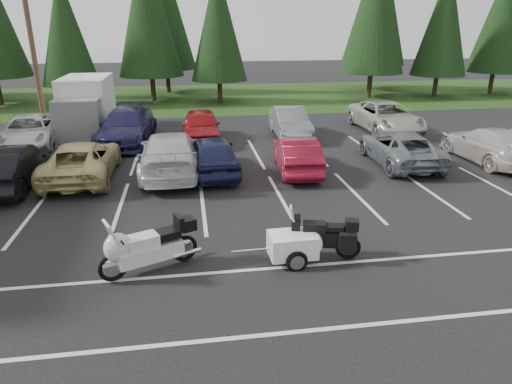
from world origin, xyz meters
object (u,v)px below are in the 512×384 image
Objects in this scene: car_near_3 at (170,153)px; touring_motorcycle at (149,242)px; car_far_4 at (386,117)px; adventure_motorcycle at (320,233)px; car_near_6 at (400,148)px; car_far_2 at (201,126)px; car_far_0 at (30,131)px; car_far_1 at (127,126)px; box_truck at (84,106)px; cargo_trailer at (292,248)px; utility_pole at (32,44)px; car_far_3 at (290,123)px; car_near_7 at (489,145)px; car_near_4 at (212,155)px; car_near_5 at (297,155)px; car_near_1 at (9,166)px; car_near_2 at (82,160)px.

car_near_3 is 2.07× the size of touring_motorcycle.
adventure_motorcycle is (-7.69, -13.53, -0.09)m from car_far_4.
car_far_2 is at bearing -30.19° from car_near_6.
car_near_3 is at bearing -43.52° from car_far_0.
car_far_4 is at bearing 7.82° from car_far_1.
box_truck is 17.63m from cargo_trailer.
car_near_6 is 13.07m from car_far_1.
adventure_motorcycle is at bearing -54.94° from utility_pole.
car_near_6 is 1.84× the size of touring_motorcycle.
car_near_7 is at bearing -36.01° from car_far_3.
car_near_3 is at bearing -2.31° from car_near_7.
car_near_7 is at bearing -23.61° from car_far_2.
car_far_2 is 10.21m from car_far_4.
car_far_3 is 14.52m from touring_motorcycle.
car_near_3 is 1.10× the size of car_far_0.
utility_pole is 3.85m from box_truck.
box_truck is 0.98× the size of car_far_4.
car_near_4 is (1.63, -0.24, -0.05)m from car_near_3.
car_far_1 is 13.17m from touring_motorcycle.
car_near_3 reaches higher than car_near_5.
utility_pole is 1.75× the size of car_near_7.
cargo_trailer is (-8.42, -13.64, -0.40)m from car_far_4.
touring_motorcycle reaches higher than car_far_3.
touring_motorcycle is at bearing 57.87° from car_near_5.
car_near_5 is 0.83× the size of car_far_0.
cargo_trailer is (10.08, -13.32, -0.33)m from car_far_0.
car_near_4 reaches higher than adventure_motorcycle.
cargo_trailer is (-2.90, -13.13, -0.36)m from car_far_3.
car_near_1 is at bearing 5.81° from car_near_5.
car_far_3 is (1.06, 5.87, 0.05)m from car_near_5.
car_far_4 is 2.48× the size of adventure_motorcycle.
car_far_3 is 5.55m from car_far_4.
box_truck reaches higher than car_near_3.
car_near_4 is 1.66× the size of touring_motorcycle.
car_near_5 is at bearing 173.67° from car_near_3.
touring_motorcycle is at bearing -96.88° from car_far_2.
adventure_motorcycle is (10.61, -15.12, -3.99)m from utility_pole.
car_near_1 reaches higher than touring_motorcycle.
utility_pole reaches higher than car_near_5.
car_far_0 is at bearing -81.99° from car_near_1.
car_near_4 is at bearing 99.61° from cargo_trailer.
car_far_1 reaches higher than car_near_1.
cargo_trailer is at bearing 80.42° from car_near_5.
car_far_1 reaches higher than car_far_2.
car_far_3 is at bearing -154.93° from car_near_1.
car_near_2 is at bearing 88.13° from touring_motorcycle.
car_near_4 is (4.99, -0.14, 0.05)m from car_near_2.
car_far_4 is at bearing -73.16° from car_near_7.
car_near_4 is (6.33, -8.20, -0.67)m from box_truck.
car_far_4 reaches higher than touring_motorcycle.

